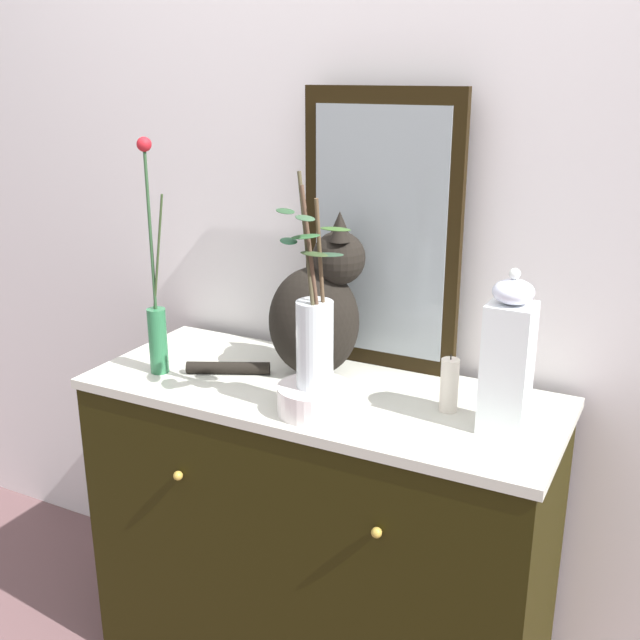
{
  "coord_description": "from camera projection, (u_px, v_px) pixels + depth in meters",
  "views": [
    {
      "loc": [
        0.8,
        -1.55,
        1.61
      ],
      "look_at": [
        0.0,
        0.0,
        1.04
      ],
      "focal_mm": 42.59,
      "sensor_mm": 36.0,
      "label": 1
    }
  ],
  "objects": [
    {
      "name": "jar_lidded_porcelain",
      "position": [
        508.0,
        358.0,
        1.62
      ],
      "size": [
        0.1,
        0.1,
        0.37
      ],
      "color": "white",
      "rests_on": "sideboard"
    },
    {
      "name": "vase_slim_green",
      "position": [
        156.0,
        316.0,
        1.95
      ],
      "size": [
        0.07,
        0.05,
        0.61
      ],
      "color": "#296B41",
      "rests_on": "sideboard"
    },
    {
      "name": "candle_pillar",
      "position": [
        449.0,
        385.0,
        1.75
      ],
      "size": [
        0.04,
        0.04,
        0.14
      ],
      "color": "silver",
      "rests_on": "sideboard"
    },
    {
      "name": "mirror_leaning",
      "position": [
        381.0,
        233.0,
        1.94
      ],
      "size": [
        0.42,
        0.03,
        0.72
      ],
      "color": "black",
      "rests_on": "sideboard"
    },
    {
      "name": "sideboard",
      "position": [
        320.0,
        536.0,
        2.03
      ],
      "size": [
        1.2,
        0.5,
        0.86
      ],
      "color": "black",
      "rests_on": "ground_plane"
    },
    {
      "name": "wall_back",
      "position": [
        374.0,
        194.0,
        2.02
      ],
      "size": [
        4.4,
        0.08,
        2.6
      ],
      "primitive_type": "cube",
      "color": "silver",
      "rests_on": "ground_plane"
    },
    {
      "name": "bowl_porcelain",
      "position": [
        315.0,
        399.0,
        1.75
      ],
      "size": [
        0.18,
        0.18,
        0.07
      ],
      "primitive_type": "cylinder",
      "color": "white",
      "rests_on": "sideboard"
    },
    {
      "name": "vase_glass_clear",
      "position": [
        314.0,
        334.0,
        1.7
      ],
      "size": [
        0.16,
        0.15,
        0.49
      ],
      "color": "silver",
      "rests_on": "bowl_porcelain"
    },
    {
      "name": "cat_sitting",
      "position": [
        318.0,
        310.0,
        1.92
      ],
      "size": [
        0.45,
        0.28,
        0.42
      ],
      "color": "black",
      "rests_on": "sideboard"
    }
  ]
}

